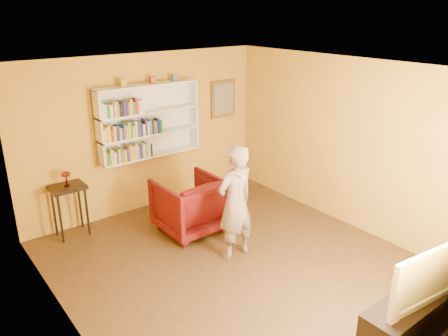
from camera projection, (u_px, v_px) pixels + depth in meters
The scene contains 16 objects.
room_shell at pixel (238, 199), 5.76m from camera, with size 5.30×5.80×2.88m.
bookshelf at pixel (147, 121), 7.35m from camera, with size 1.80×0.29×1.23m.
books_row_lower at pixel (128, 153), 7.18m from camera, with size 0.82×0.19×0.27m.
books_row_middle at pixel (132, 130), 7.10m from camera, with size 1.03×0.19×0.27m.
books_row_upper at pixel (121, 109), 6.88m from camera, with size 0.72×0.19×0.25m.
ornament_left at pixel (123, 83), 6.83m from camera, with size 0.09×0.09×0.12m, color olive.
ornament_centre at pixel (153, 80), 7.13m from camera, with size 0.08×0.08×0.11m, color #A54E37.
ornament_right at pixel (174, 78), 7.37m from camera, with size 0.08×0.08×0.11m, color #476B77.
framed_painting at pixel (223, 99), 8.28m from camera, with size 0.55×0.05×0.70m.
console_table at pixel (68, 194), 6.68m from camera, with size 0.51×0.39×0.84m.
ruby_lustre at pixel (66, 176), 6.57m from camera, with size 0.14×0.14×0.23m.
armchair at pixel (190, 205), 6.91m from camera, with size 0.95×0.98×0.89m, color #460509.
person at pixel (235, 203), 6.07m from camera, with size 0.61×0.40×1.67m, color #7B685A.
game_remote at pixel (239, 176), 5.54m from camera, with size 0.04×0.15×0.04m, color silver.
tv_cabinet at pixel (412, 318), 4.70m from camera, with size 1.39×0.42×0.50m, color black.
television at pixel (420, 272), 4.50m from camera, with size 1.13×0.15×0.65m, color black.
Camera 1 is at (-3.36, -4.05, 3.40)m, focal length 35.00 mm.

